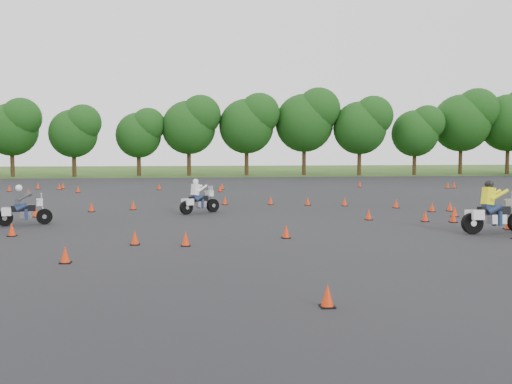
# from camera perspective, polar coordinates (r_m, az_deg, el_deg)

# --- Properties ---
(ground) EXTENTS (140.00, 140.00, 0.00)m
(ground) POSITION_cam_1_polar(r_m,az_deg,el_deg) (21.35, 1.10, -4.09)
(ground) COLOR #2D5119
(ground) RESTS_ON ground
(asphalt_pad) EXTENTS (62.00, 62.00, 0.00)m
(asphalt_pad) POSITION_cam_1_polar(r_m,az_deg,el_deg) (27.26, -0.43, -2.16)
(asphalt_pad) COLOR black
(asphalt_pad) RESTS_ON ground
(treeline) EXTENTS (86.60, 32.39, 11.13)m
(treeline) POSITION_cam_1_polar(r_m,az_deg,el_deg) (55.97, 1.81, 6.01)
(treeline) COLOR #163E11
(treeline) RESTS_ON ground
(traffic_cones) EXTENTS (37.05, 33.25, 0.45)m
(traffic_cones) POSITION_cam_1_polar(r_m,az_deg,el_deg) (28.00, -1.00, -1.51)
(traffic_cones) COLOR red
(traffic_cones) RESTS_ON asphalt_pad
(rider_grey) EXTENTS (2.24, 1.20, 1.65)m
(rider_grey) POSITION_cam_1_polar(r_m,az_deg,el_deg) (25.09, -22.15, -1.21)
(rider_grey) COLOR #383B3F
(rider_grey) RESTS_ON ground
(rider_yellow) EXTENTS (2.59, 0.83, 1.99)m
(rider_yellow) POSITION_cam_1_polar(r_m,az_deg,el_deg) (22.77, 22.92, -1.37)
(rider_yellow) COLOR #F3F215
(rider_yellow) RESTS_ON ground
(rider_white) EXTENTS (2.16, 1.71, 1.65)m
(rider_white) POSITION_cam_1_polar(r_m,az_deg,el_deg) (27.41, -5.64, -0.41)
(rider_white) COLOR white
(rider_white) RESTS_ON ground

